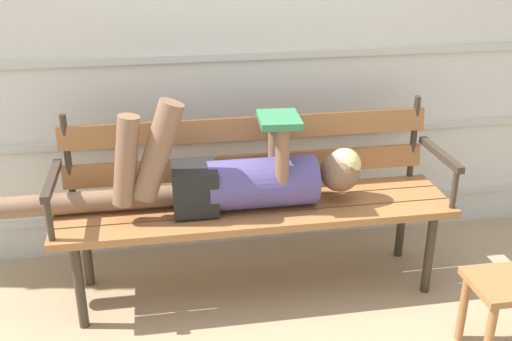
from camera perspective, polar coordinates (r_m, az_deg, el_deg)
The scene contains 5 objects.
ground_plane at distance 2.99m, azimuth 0.18°, elevation -11.59°, with size 12.00×12.00×0.00m, color tan.
house_siding at distance 3.03m, azimuth -1.65°, elevation 14.78°, with size 5.23×0.08×2.52m.
park_bench at distance 2.85m, azimuth -0.23°, elevation -1.96°, with size 1.84×0.45×0.88m.
reclining_person at distance 2.72m, azimuth -2.31°, elevation -0.69°, with size 1.66×0.26×0.56m.
footstool at distance 2.70m, azimuth 23.11°, elevation -10.98°, with size 0.36×0.26×0.35m.
Camera 1 is at (-0.42, -2.42, 1.71)m, focal length 42.16 mm.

